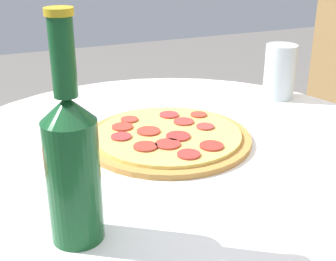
% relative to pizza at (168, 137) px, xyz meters
% --- Properties ---
extents(table, '(0.86, 0.86, 0.73)m').
position_rel_pizza_xyz_m(table, '(0.04, -0.01, -0.21)').
color(table, white).
rests_on(table, ground_plane).
extents(pizza, '(0.30, 0.30, 0.02)m').
position_rel_pizza_xyz_m(pizza, '(0.00, 0.00, 0.00)').
color(pizza, '#B77F3D').
rests_on(pizza, table).
extents(beer_bottle, '(0.06, 0.06, 0.28)m').
position_rel_pizza_xyz_m(beer_bottle, '(0.22, -0.21, 0.10)').
color(beer_bottle, '#144C23').
rests_on(beer_bottle, table).
extents(drinking_glass, '(0.07, 0.07, 0.12)m').
position_rel_pizza_xyz_m(drinking_glass, '(-0.13, 0.32, 0.05)').
color(drinking_glass, silver).
rests_on(drinking_glass, table).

